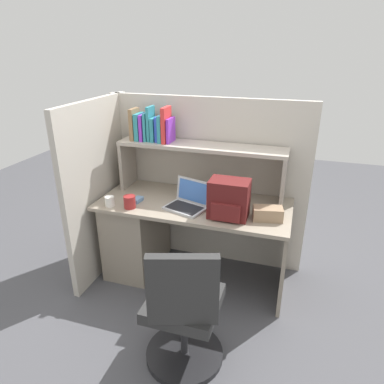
% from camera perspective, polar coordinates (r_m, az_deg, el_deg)
% --- Properties ---
extents(ground_plane, '(8.00, 8.00, 0.00)m').
position_cam_1_polar(ground_plane, '(3.28, 0.27, -13.48)').
color(ground_plane, '#4C4C51').
extents(desk, '(1.60, 0.70, 0.73)m').
position_cam_1_polar(desk, '(3.18, -6.48, -6.25)').
color(desk, gray).
rests_on(desk, ground_plane).
extents(cubicle_partition_rear, '(1.84, 0.05, 1.55)m').
position_cam_1_polar(cubicle_partition_rear, '(3.22, 2.31, 1.62)').
color(cubicle_partition_rear, '#BCB5A8').
rests_on(cubicle_partition_rear, ground_plane).
extents(cubicle_partition_left, '(0.05, 1.06, 1.55)m').
position_cam_1_polar(cubicle_partition_left, '(3.18, -14.76, 0.56)').
color(cubicle_partition_left, '#BCB5A8').
rests_on(cubicle_partition_left, ground_plane).
extents(overhead_hutch, '(1.44, 0.28, 0.45)m').
position_cam_1_polar(overhead_hutch, '(2.96, 1.47, 5.96)').
color(overhead_hutch, gray).
rests_on(overhead_hutch, desk).
extents(reference_books_on_shelf, '(0.36, 0.18, 0.30)m').
position_cam_1_polar(reference_books_on_shelf, '(3.04, -6.58, 10.63)').
color(reference_books_on_shelf, olive).
rests_on(reference_books_on_shelf, overhead_hutch).
extents(laptop, '(0.37, 0.33, 0.22)m').
position_cam_1_polar(laptop, '(2.80, -0.63, -1.62)').
color(laptop, '#B7BABF').
rests_on(laptop, desk).
extents(backpack, '(0.30, 0.23, 0.30)m').
position_cam_1_polar(backpack, '(2.63, 6.06, -1.24)').
color(backpack, '#591919').
rests_on(backpack, desk).
extents(computer_mouse, '(0.07, 0.11, 0.03)m').
position_cam_1_polar(computer_mouse, '(2.96, -8.95, -1.28)').
color(computer_mouse, '#7299C6').
rests_on(computer_mouse, desk).
extents(paper_cup, '(0.08, 0.08, 0.08)m').
position_cam_1_polar(paper_cup, '(2.91, -13.38, -1.51)').
color(paper_cup, white).
rests_on(paper_cup, desk).
extents(tissue_box, '(0.24, 0.16, 0.10)m').
position_cam_1_polar(tissue_box, '(2.67, 12.34, -3.49)').
color(tissue_box, '#9E7F60').
rests_on(tissue_box, desk).
extents(snack_canister, '(0.10, 0.10, 0.10)m').
position_cam_1_polar(snack_canister, '(2.84, -10.22, -1.61)').
color(snack_canister, maroon).
rests_on(snack_canister, desk).
extents(office_chair, '(0.52, 0.54, 0.93)m').
position_cam_1_polar(office_chair, '(2.29, -1.35, -19.74)').
color(office_chair, black).
rests_on(office_chair, ground_plane).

